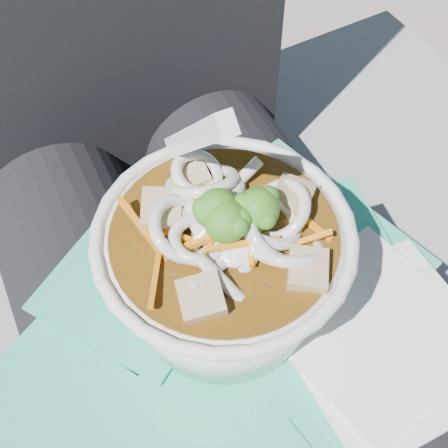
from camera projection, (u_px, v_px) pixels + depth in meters
name	position (u px, v px, depth m)	size (l,w,h in m)	color
stone_ledge	(179.00, 346.00, 0.85)	(1.00, 0.50, 0.41)	slate
lap	(227.00, 349.00, 0.55)	(0.32, 0.48, 0.15)	black
person_body	(183.00, 248.00, 0.57)	(0.34, 0.94, 0.97)	black
plastic_bag	(238.00, 343.00, 0.46)	(0.39, 0.35, 0.01)	teal
napkins	(382.00, 338.00, 0.45)	(0.16, 0.16, 0.01)	silver
udon_bowl	(225.00, 262.00, 0.42)	(0.20, 0.20, 0.20)	white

